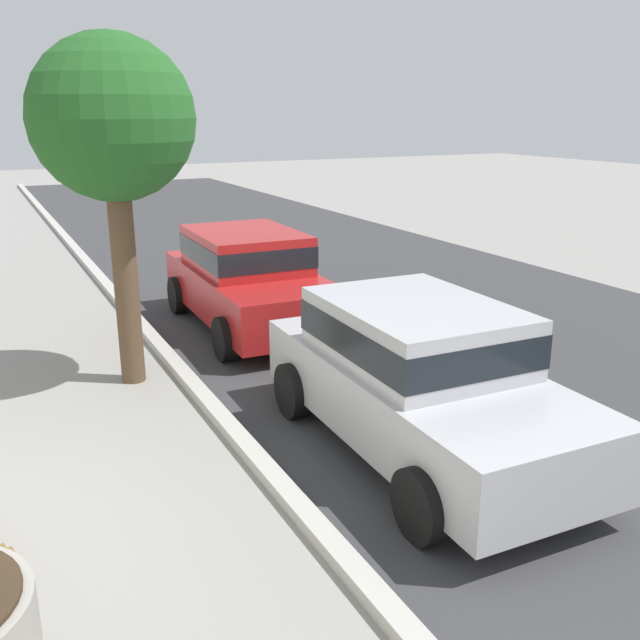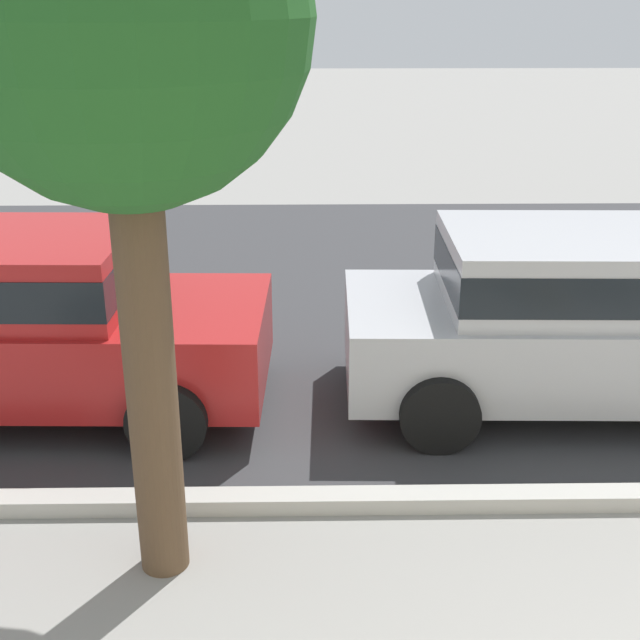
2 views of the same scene
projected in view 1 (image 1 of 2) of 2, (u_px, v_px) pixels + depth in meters
street_surface at (622, 399)px, 8.51m from camera, size 60.00×9.00×0.01m
curb_stone at (277, 482)px, 6.51m from camera, size 60.00×0.20×0.12m
street_tree_near_bench at (113, 124)px, 8.19m from camera, size 1.96×1.96×4.28m
parked_car_red at (248, 276)px, 11.16m from camera, size 4.14×2.00×1.56m
parked_car_silver at (419, 373)px, 7.06m from camera, size 4.14×2.00×1.56m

